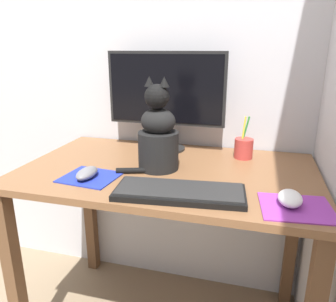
{
  "coord_description": "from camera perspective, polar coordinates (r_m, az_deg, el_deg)",
  "views": [
    {
      "loc": [
        0.31,
        -1.12,
        1.18
      ],
      "look_at": [
        0.03,
        -0.11,
        0.86
      ],
      "focal_mm": 35.0,
      "sensor_mm": 36.0,
      "label": 1
    }
  ],
  "objects": [
    {
      "name": "mousepad_left",
      "position": [
        1.19,
        -13.41,
        -4.44
      ],
      "size": [
        0.2,
        0.18,
        0.0
      ],
      "rotation": [
        0.0,
        0.0,
        -0.1
      ],
      "color": "#1E2D9E",
      "rests_on": "desk"
    },
    {
      "name": "monitor",
      "position": [
        1.42,
        -0.39,
        9.7
      ],
      "size": [
        0.51,
        0.17,
        0.43
      ],
      "color": "black",
      "rests_on": "desk"
    },
    {
      "name": "computer_mouse_right",
      "position": [
        1.01,
        20.49,
        -7.71
      ],
      "size": [
        0.07,
        0.1,
        0.04
      ],
      "color": "white",
      "rests_on": "mousepad_right"
    },
    {
      "name": "pen_cup",
      "position": [
        1.38,
        13.03,
        0.52
      ],
      "size": [
        0.08,
        0.08,
        0.17
      ],
      "color": "#B23833",
      "rests_on": "desk"
    },
    {
      "name": "desk",
      "position": [
        1.29,
        -0.08,
        -7.97
      ],
      "size": [
        1.1,
        0.66,
        0.75
      ],
      "color": "brown",
      "rests_on": "ground_plane"
    },
    {
      "name": "computer_mouse_left",
      "position": [
        1.17,
        -13.94,
        -3.76
      ],
      "size": [
        0.06,
        0.11,
        0.03
      ],
      "color": "slate",
      "rests_on": "mousepad_left"
    },
    {
      "name": "keyboard",
      "position": [
        1.02,
        2.03,
        -7.11
      ],
      "size": [
        0.42,
        0.2,
        0.02
      ],
      "rotation": [
        0.0,
        0.0,
        0.11
      ],
      "color": "black",
      "rests_on": "desk"
    },
    {
      "name": "mousepad_right",
      "position": [
        1.01,
        21.43,
        -9.2
      ],
      "size": [
        0.22,
        0.19,
        0.0
      ],
      "rotation": [
        0.0,
        0.0,
        0.1
      ],
      "color": "purple",
      "rests_on": "desk"
    },
    {
      "name": "wall_back",
      "position": [
        1.52,
        3.75,
        19.93
      ],
      "size": [
        7.0,
        0.04,
        2.5
      ],
      "color": "silver",
      "rests_on": "ground_plane"
    },
    {
      "name": "cat",
      "position": [
        1.2,
        -1.78,
        2.62
      ],
      "size": [
        0.21,
        0.18,
        0.34
      ],
      "rotation": [
        0.0,
        0.0,
        -0.04
      ],
      "color": "black",
      "rests_on": "desk"
    }
  ]
}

